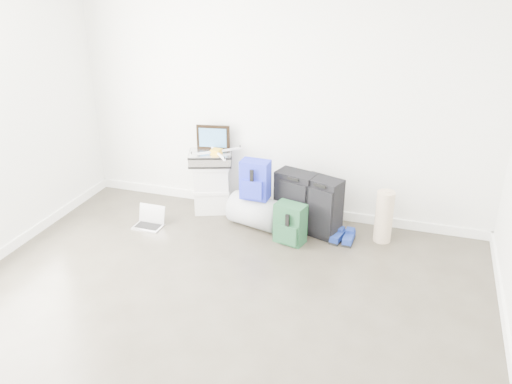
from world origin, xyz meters
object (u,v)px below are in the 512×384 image
(duffel_bag, at_px, (256,212))
(briefcase, at_px, (210,158))
(laptop, at_px, (150,221))
(carry_on, at_px, (321,207))
(large_suitcase, at_px, (295,201))
(boxes_stack, at_px, (211,187))

(duffel_bag, bearing_deg, briefcase, 175.09)
(duffel_bag, relative_size, laptop, 1.83)
(carry_on, bearing_deg, briefcase, -168.77)
(briefcase, relative_size, large_suitcase, 0.72)
(duffel_bag, height_order, carry_on, carry_on)
(carry_on, distance_m, laptop, 1.82)
(boxes_stack, xyz_separation_m, carry_on, (1.28, -0.19, 0.03))
(boxes_stack, bearing_deg, briefcase, -125.49)
(large_suitcase, xyz_separation_m, carry_on, (0.29, -0.07, -0.00))
(boxes_stack, xyz_separation_m, briefcase, (-0.00, -0.00, 0.34))
(duffel_bag, relative_size, large_suitcase, 0.88)
(laptop, bearing_deg, briefcase, 49.62)
(briefcase, bearing_deg, boxes_stack, 56.87)
(boxes_stack, distance_m, duffel_bag, 0.64)
(duffel_bag, distance_m, carry_on, 0.70)
(carry_on, bearing_deg, boxes_stack, -168.77)
(briefcase, relative_size, duffel_bag, 0.82)
(large_suitcase, height_order, laptop, large_suitcase)
(briefcase, xyz_separation_m, duffel_bag, (0.59, -0.22, -0.46))
(large_suitcase, relative_size, laptop, 2.07)
(duffel_bag, distance_m, large_suitcase, 0.44)
(boxes_stack, height_order, laptop, boxes_stack)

